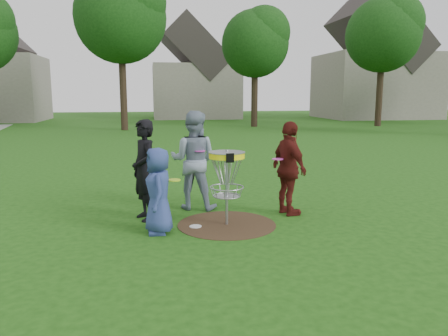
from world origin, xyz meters
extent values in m
plane|color=#19470F|center=(0.00, 0.00, 0.00)|extent=(100.00, 100.00, 0.00)
cylinder|color=#47331E|center=(0.00, 0.00, 0.00)|extent=(1.80, 1.80, 0.01)
imported|color=navy|center=(-1.22, -0.27, 0.74)|extent=(0.50, 0.74, 1.48)
imported|color=black|center=(-1.47, 0.59, 0.95)|extent=(0.68, 0.81, 1.90)
imported|color=#7F8FA4|center=(-0.47, 1.25, 1.01)|extent=(1.18, 1.04, 2.02)
imported|color=#541713|center=(1.32, 0.48, 0.92)|extent=(0.70, 1.16, 1.84)
cylinder|color=white|center=(-0.58, -0.05, 0.01)|extent=(0.22, 0.22, 0.02)
cylinder|color=#9EA0A5|center=(0.00, 0.00, 0.69)|extent=(0.05, 0.05, 1.38)
cylinder|color=#FDF60D|center=(0.00, 0.00, 1.28)|extent=(0.64, 0.64, 0.10)
cylinder|color=#9EA0A5|center=(0.00, 0.00, 1.34)|extent=(0.66, 0.66, 0.01)
cube|color=black|center=(0.00, -0.33, 1.28)|extent=(0.14, 0.02, 0.16)
torus|color=#9EA0A5|center=(0.00, 0.00, 0.70)|extent=(0.62, 0.62, 0.02)
torus|color=#9EA0A5|center=(0.00, 0.00, 0.54)|extent=(0.50, 0.50, 0.02)
cylinder|color=#9EA0A5|center=(0.00, 0.00, 0.53)|extent=(0.44, 0.44, 0.01)
cylinder|color=#BFEC1A|center=(-0.95, -0.21, 0.91)|extent=(0.22, 0.22, 0.02)
cylinder|color=#FFAB15|center=(-1.21, 0.49, 1.16)|extent=(0.22, 0.22, 0.02)
cylinder|color=#E73CCF|center=(-0.38, 0.99, 1.24)|extent=(0.22, 0.22, 0.02)
cylinder|color=#FB42D1|center=(1.05, 0.38, 1.13)|extent=(0.22, 0.22, 0.02)
cylinder|color=#38281C|center=(-3.00, 21.50, 2.31)|extent=(0.46, 0.46, 4.62)
sphere|color=#164211|center=(-3.00, 21.50, 7.04)|extent=(5.72, 5.72, 5.72)
cylinder|color=#38281C|center=(6.00, 23.00, 1.89)|extent=(0.46, 0.46, 3.78)
sphere|color=#164211|center=(6.00, 23.00, 5.76)|extent=(4.68, 4.68, 4.68)
cylinder|color=#38281C|center=(15.00, 22.00, 2.10)|extent=(0.46, 0.46, 4.20)
sphere|color=#164211|center=(15.00, 22.00, 6.40)|extent=(5.20, 5.20, 5.20)
cube|color=gray|center=(3.00, 35.00, 2.50)|extent=(8.00, 7.00, 5.00)
cube|color=#2D2826|center=(3.00, 35.00, 6.44)|extent=(6.11, 7.14, 6.11)
cube|color=gray|center=(20.00, 32.00, 3.00)|extent=(10.00, 8.00, 6.00)
cube|color=#2D2826|center=(20.00, 32.00, 7.80)|extent=(7.64, 8.16, 7.64)
camera|label=1|loc=(-1.32, -7.57, 2.37)|focal=35.00mm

